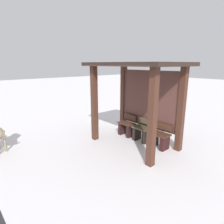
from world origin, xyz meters
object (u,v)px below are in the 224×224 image
Objects in this scene: bus_shelter at (139,84)px; bench_left_inside at (127,127)px; bench_center_inside at (142,132)px; bench_right_inside at (160,139)px.

bus_shelter reaches higher than bench_left_inside.
bench_center_inside is (0.70, -0.00, 0.01)m from bench_left_inside.
bench_center_inside reaches higher than bench_right_inside.
bus_shelter is 3.89× the size of bench_right_inside.
bench_center_inside is 0.71m from bench_right_inside.
bench_center_inside is (0.00, 0.22, -1.61)m from bus_shelter.
bench_left_inside is at bearing 179.91° from bench_center_inside.
bench_left_inside is 1.02× the size of bench_right_inside.
bench_right_inside is (0.70, 0.22, -1.63)m from bus_shelter.
bus_shelter reaches higher than bench_right_inside.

